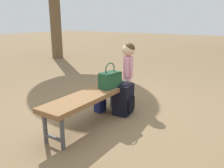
% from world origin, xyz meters
% --- Properties ---
extents(ground_plane, '(40.00, 40.00, 0.00)m').
position_xyz_m(ground_plane, '(0.00, 0.00, 0.00)').
color(ground_plane, brown).
rests_on(ground_plane, ground).
extents(park_bench, '(1.60, 0.42, 0.45)m').
position_xyz_m(park_bench, '(-0.50, 0.04, 0.39)').
color(park_bench, brown).
rests_on(park_bench, ground).
extents(handbag, '(0.34, 0.23, 0.37)m').
position_xyz_m(handbag, '(-0.14, -0.02, 0.58)').
color(handbag, '#1E4C2D').
rests_on(handbag, park_bench).
extents(child_standing, '(0.27, 0.21, 1.03)m').
position_xyz_m(child_standing, '(0.54, 0.06, 0.69)').
color(child_standing, '#E5B2C6').
rests_on(child_standing, ground).
extents(backpack_large, '(0.34, 0.30, 0.53)m').
position_xyz_m(backpack_large, '(0.06, -0.13, 0.26)').
color(backpack_large, black).
rests_on(backpack_large, ground).
extents(backpack_small, '(0.18, 0.16, 0.28)m').
position_xyz_m(backpack_small, '(-0.08, 0.21, 0.14)').
color(backpack_small, '#191E4C').
rests_on(backpack_small, ground).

